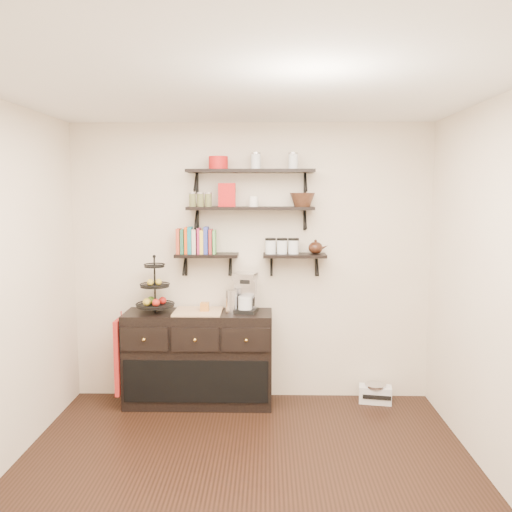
% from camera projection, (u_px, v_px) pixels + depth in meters
% --- Properties ---
extents(floor, '(3.50, 3.50, 0.00)m').
position_uv_depth(floor, '(243.00, 489.00, 3.74)').
color(floor, black).
rests_on(floor, ground).
extents(ceiling, '(3.50, 3.50, 0.02)m').
position_uv_depth(ceiling, '(242.00, 86.00, 3.42)').
color(ceiling, white).
rests_on(ceiling, back_wall).
extents(back_wall, '(3.50, 0.02, 2.70)m').
position_uv_depth(back_wall, '(251.00, 262.00, 5.32)').
color(back_wall, '#EDE1C9').
rests_on(back_wall, ground).
extents(right_wall, '(0.02, 3.50, 2.70)m').
position_uv_depth(right_wall, '(510.00, 298.00, 3.54)').
color(right_wall, '#EDE1C9').
rests_on(right_wall, ground).
extents(shelf_top, '(1.20, 0.27, 0.23)m').
position_uv_depth(shelf_top, '(251.00, 171.00, 5.08)').
color(shelf_top, black).
rests_on(shelf_top, back_wall).
extents(shelf_mid, '(1.20, 0.27, 0.23)m').
position_uv_depth(shelf_mid, '(251.00, 209.00, 5.12)').
color(shelf_mid, black).
rests_on(shelf_mid, back_wall).
extents(shelf_low_left, '(0.60, 0.25, 0.23)m').
position_uv_depth(shelf_low_left, '(207.00, 256.00, 5.20)').
color(shelf_low_left, black).
rests_on(shelf_low_left, back_wall).
extents(shelf_low_right, '(0.60, 0.25, 0.23)m').
position_uv_depth(shelf_low_right, '(294.00, 256.00, 5.18)').
color(shelf_low_right, black).
rests_on(shelf_low_right, back_wall).
extents(cookbooks, '(0.36, 0.15, 0.26)m').
position_uv_depth(cookbooks, '(198.00, 242.00, 5.18)').
color(cookbooks, '#B03F27').
rests_on(cookbooks, shelf_low_left).
extents(glass_canisters, '(0.32, 0.10, 0.13)m').
position_uv_depth(glass_canisters, '(282.00, 247.00, 5.17)').
color(glass_canisters, silver).
rests_on(glass_canisters, shelf_low_right).
extents(sideboard, '(1.40, 0.50, 0.92)m').
position_uv_depth(sideboard, '(199.00, 358.00, 5.20)').
color(sideboard, black).
rests_on(sideboard, floor).
extents(fruit_stand, '(0.36, 0.36, 0.52)m').
position_uv_depth(fruit_stand, '(155.00, 293.00, 5.14)').
color(fruit_stand, black).
rests_on(fruit_stand, sideboard).
extents(candle, '(0.08, 0.08, 0.08)m').
position_uv_depth(candle, '(205.00, 307.00, 5.14)').
color(candle, '#B66E2A').
rests_on(candle, sideboard).
extents(coffee_maker, '(0.24, 0.24, 0.38)m').
position_uv_depth(coffee_maker, '(245.00, 293.00, 5.14)').
color(coffee_maker, black).
rests_on(coffee_maker, sideboard).
extents(thermal_carafe, '(0.11, 0.11, 0.22)m').
position_uv_depth(thermal_carafe, '(231.00, 302.00, 5.11)').
color(thermal_carafe, silver).
rests_on(thermal_carafe, sideboard).
extents(apron, '(0.04, 0.30, 0.71)m').
position_uv_depth(apron, '(120.00, 355.00, 5.11)').
color(apron, maroon).
rests_on(apron, sideboard).
extents(radio, '(0.33, 0.24, 0.18)m').
position_uv_depth(radio, '(375.00, 393.00, 5.26)').
color(radio, silver).
rests_on(radio, floor).
extents(recipe_box, '(0.16, 0.07, 0.22)m').
position_uv_depth(recipe_box, '(227.00, 195.00, 5.11)').
color(recipe_box, '#B71414').
rests_on(recipe_box, shelf_mid).
extents(walnut_bowl, '(0.24, 0.24, 0.13)m').
position_uv_depth(walnut_bowl, '(302.00, 200.00, 5.10)').
color(walnut_bowl, black).
rests_on(walnut_bowl, shelf_mid).
extents(ramekins, '(0.09, 0.09, 0.10)m').
position_uv_depth(ramekins, '(254.00, 202.00, 5.11)').
color(ramekins, white).
rests_on(ramekins, shelf_mid).
extents(teapot, '(0.19, 0.15, 0.14)m').
position_uv_depth(teapot, '(316.00, 247.00, 5.16)').
color(teapot, black).
rests_on(teapot, shelf_low_right).
extents(red_pot, '(0.18, 0.18, 0.12)m').
position_uv_depth(red_pot, '(218.00, 163.00, 5.08)').
color(red_pot, '#B71414').
rests_on(red_pot, shelf_top).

